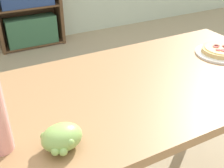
# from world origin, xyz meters

# --- Properties ---
(dining_table) EXTENTS (1.38, 0.71, 0.76)m
(dining_table) POSITION_xyz_m (0.02, 0.02, 0.65)
(dining_table) COLOR #A37549
(dining_table) RESTS_ON ground_plane
(pizza_on_plate) EXTENTS (0.24, 0.24, 0.04)m
(pizza_on_plate) POSITION_xyz_m (0.50, 0.07, 0.77)
(pizza_on_plate) COLOR white
(pizza_on_plate) RESTS_ON dining_table
(grape_bunch) EXTENTS (0.12, 0.11, 0.08)m
(grape_bunch) POSITION_xyz_m (-0.39, -0.18, 0.80)
(grape_bunch) COLOR #93BC5B
(grape_bunch) RESTS_ON dining_table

